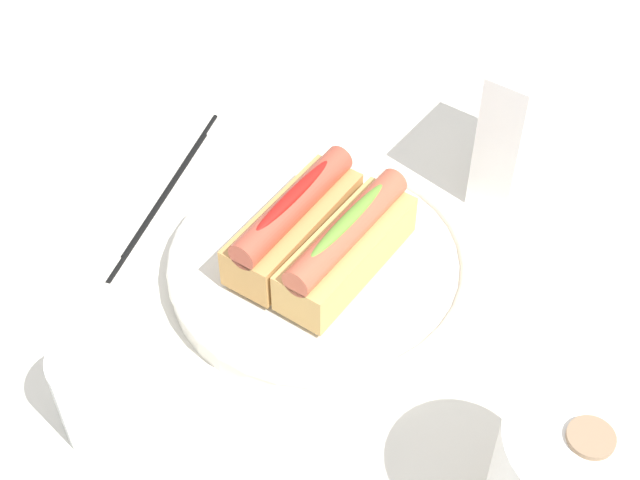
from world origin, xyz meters
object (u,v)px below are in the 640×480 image
chopstick_near (160,201)px  hotdog_back (347,246)px  chopstick_far (172,180)px  napkin_box (523,123)px  hotdog_front (294,222)px  serving_bowl (320,265)px  water_glass (102,395)px

chopstick_near → hotdog_back: bearing=77.0°
chopstick_near → chopstick_far: 0.03m
napkin_box → hotdog_front: bearing=-26.2°
hotdog_front → hotdog_back: (-0.00, 0.05, 0.00)m
hotdog_back → chopstick_far: bearing=-92.0°
serving_bowl → napkin_box: napkin_box is taller
hotdog_front → chopstick_near: bearing=-83.5°
serving_bowl → hotdog_front: hotdog_front is taller
hotdog_front → water_glass: bearing=-2.0°
hotdog_front → water_glass: hotdog_front is taller
serving_bowl → hotdog_front: (0.00, -0.03, 0.04)m
hotdog_front → water_glass: size_ratio=1.70×
napkin_box → chopstick_near: bearing=-48.7°
serving_bowl → napkin_box: size_ratio=1.83×
water_glass → chopstick_near: size_ratio=0.41×
hotdog_back → napkin_box: size_ratio=1.01×
napkin_box → chopstick_far: napkin_box is taller
serving_bowl → hotdog_back: size_ratio=1.80×
hotdog_front → chopstick_far: 0.18m
chopstick_near → water_glass: bearing=16.7°
napkin_box → serving_bowl: bearing=-20.2°
hotdog_front → chopstick_near: size_ratio=0.70×
chopstick_far → hotdog_back: bearing=68.8°
napkin_box → chopstick_far: size_ratio=0.68×
serving_bowl → water_glass: bearing=-8.8°
water_glass → chopstick_far: water_glass is taller
hotdog_front → chopstick_near: (0.02, -0.16, -0.05)m
hotdog_back → water_glass: (0.23, -0.06, -0.01)m
serving_bowl → water_glass: (0.23, -0.04, 0.03)m
napkin_box → hotdog_back: bearing=-13.7°
water_glass → napkin_box: napkin_box is taller
napkin_box → chopstick_far: 0.35m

